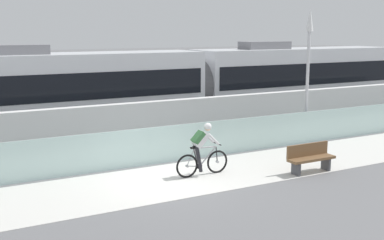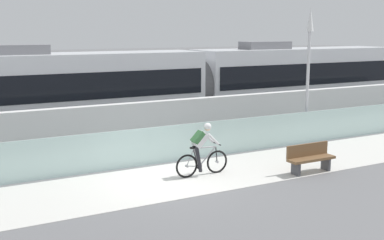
# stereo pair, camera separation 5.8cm
# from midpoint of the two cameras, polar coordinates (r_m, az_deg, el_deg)

# --- Properties ---
(ground_plane) EXTENTS (200.00, 200.00, 0.00)m
(ground_plane) POSITION_cam_midpoint_polar(r_m,az_deg,el_deg) (14.33, -2.80, -7.14)
(ground_plane) COLOR slate
(bike_path_deck) EXTENTS (32.00, 3.20, 0.01)m
(bike_path_deck) POSITION_cam_midpoint_polar(r_m,az_deg,el_deg) (14.33, -2.80, -7.11)
(bike_path_deck) COLOR silver
(bike_path_deck) RESTS_ON ground
(glass_parapet) EXTENTS (32.00, 0.05, 1.24)m
(glass_parapet) POSITION_cam_midpoint_polar(r_m,az_deg,el_deg) (15.79, -5.70, -3.17)
(glass_parapet) COLOR silver
(glass_parapet) RESTS_ON ground
(concrete_barrier_wall) EXTENTS (32.00, 0.36, 1.81)m
(concrete_barrier_wall) POSITION_cam_midpoint_polar(r_m,az_deg,el_deg) (17.37, -8.00, -1.01)
(concrete_barrier_wall) COLOR silver
(concrete_barrier_wall) RESTS_ON ground
(tram_rail_near) EXTENTS (32.00, 0.08, 0.01)m
(tram_rail_near) POSITION_cam_midpoint_polar(r_m,az_deg,el_deg) (19.86, -10.42, -2.28)
(tram_rail_near) COLOR #595654
(tram_rail_near) RESTS_ON ground
(tram_rail_far) EXTENTS (32.00, 0.08, 0.01)m
(tram_rail_far) POSITION_cam_midpoint_polar(r_m,az_deg,el_deg) (21.20, -11.61, -1.51)
(tram_rail_far) COLOR #595654
(tram_rail_far) RESTS_ON ground
(tram) EXTENTS (22.56, 2.54, 3.81)m
(tram) POSITION_cam_midpoint_polar(r_m,az_deg,el_deg) (22.00, 0.39, 4.12)
(tram) COLOR silver
(tram) RESTS_ON ground
(cyclist_on_bike) EXTENTS (1.77, 0.58, 1.61)m
(cyclist_on_bike) POSITION_cam_midpoint_polar(r_m,az_deg,el_deg) (14.60, 1.10, -3.53)
(cyclist_on_bike) COLOR black
(cyclist_on_bike) RESTS_ON ground
(lamp_post_antenna) EXTENTS (0.28, 0.28, 5.20)m
(lamp_post_antenna) POSITION_cam_midpoint_polar(r_m,az_deg,el_deg) (19.40, 13.44, 7.13)
(lamp_post_antenna) COLOR gray
(lamp_post_antenna) RESTS_ON ground
(bench) EXTENTS (1.60, 0.45, 0.89)m
(bench) POSITION_cam_midpoint_polar(r_m,az_deg,el_deg) (15.43, 13.62, -4.29)
(bench) COLOR brown
(bench) RESTS_ON ground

